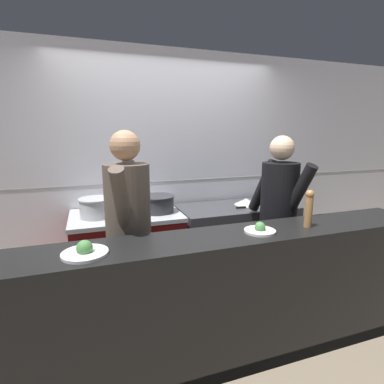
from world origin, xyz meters
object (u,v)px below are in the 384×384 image
(chef_head_cook, at_px, (129,229))
(chef_sous, at_px, (278,215))
(oven_range, at_px, (128,256))
(plated_dish_main, at_px, (85,251))
(stock_pot, at_px, (96,207))
(chefs_knife, at_px, (249,207))
(sauce_pot, at_px, (157,203))
(pepper_mill, at_px, (309,208))
(plated_dish_appetiser, at_px, (260,230))
(mixing_bowl_steel, at_px, (246,201))

(chef_head_cook, bearing_deg, chef_sous, 18.94)
(oven_range, xyz_separation_m, plated_dish_main, (-0.38, -1.15, 0.56))
(stock_pot, bearing_deg, chefs_knife, -3.37)
(sauce_pot, distance_m, chef_sous, 1.19)
(stock_pot, height_order, plated_dish_main, stock_pot)
(oven_range, xyz_separation_m, pepper_mill, (1.24, -1.15, 0.69))
(pepper_mill, xyz_separation_m, chef_sous, (0.11, 0.53, -0.21))
(sauce_pot, xyz_separation_m, chef_sous, (1.03, -0.59, -0.07))
(oven_range, relative_size, plated_dish_main, 3.93)
(oven_range, bearing_deg, plated_dish_appetiser, -54.01)
(pepper_mill, distance_m, chef_head_cook, 1.40)
(plated_dish_appetiser, relative_size, chef_head_cook, 0.13)
(sauce_pot, distance_m, chefs_knife, 1.02)
(oven_range, bearing_deg, chef_head_cook, -94.86)
(plated_dish_appetiser, relative_size, chef_sous, 0.14)
(mixing_bowl_steel, bearing_deg, plated_dish_main, -146.03)
(mixing_bowl_steel, xyz_separation_m, chef_sous, (-0.02, -0.65, 0.01))
(chefs_knife, relative_size, chef_head_cook, 0.22)
(plated_dish_appetiser, distance_m, chef_head_cook, 1.01)
(oven_range, height_order, sauce_pot, sauce_pot)
(chefs_knife, height_order, chef_sous, chef_sous)
(oven_range, bearing_deg, sauce_pot, -5.77)
(oven_range, bearing_deg, pepper_mill, -42.91)
(oven_range, xyz_separation_m, stock_pot, (-0.28, -0.03, 0.55))
(pepper_mill, relative_size, chef_sous, 0.17)
(oven_range, bearing_deg, stock_pot, -174.29)
(oven_range, xyz_separation_m, chef_sous, (1.35, -0.62, 0.48))
(oven_range, distance_m, chef_sous, 1.56)
(sauce_pot, xyz_separation_m, chef_head_cook, (-0.37, -0.62, -0.04))
(mixing_bowl_steel, bearing_deg, oven_range, -178.94)
(sauce_pot, relative_size, mixing_bowl_steel, 1.29)
(sauce_pot, bearing_deg, stock_pot, 179.64)
(plated_dish_main, bearing_deg, chef_sous, 17.06)
(mixing_bowl_steel, xyz_separation_m, chefs_knife, (-0.05, -0.15, -0.03))
(stock_pot, distance_m, chef_sous, 1.73)
(stock_pot, distance_m, pepper_mill, 1.89)
(chefs_knife, bearing_deg, mixing_bowl_steel, 72.19)
(chef_head_cook, bearing_deg, plated_dish_main, -104.71)
(sauce_pot, bearing_deg, pepper_mill, -50.45)
(mixing_bowl_steel, distance_m, chefs_knife, 0.16)
(sauce_pot, height_order, plated_dish_main, plated_dish_main)
(oven_range, xyz_separation_m, plated_dish_appetiser, (0.83, -1.14, 0.56))
(chefs_knife, distance_m, plated_dish_main, 1.99)
(plated_dish_appetiser, xyz_separation_m, chef_head_cook, (-0.88, 0.49, -0.05))
(stock_pot, bearing_deg, mixing_bowl_steel, 1.85)
(plated_dish_appetiser, xyz_separation_m, chef_sous, (0.52, 0.52, -0.08))
(chef_sous, bearing_deg, chef_head_cook, 164.61)
(stock_pot, relative_size, plated_dish_main, 1.17)
(plated_dish_main, xyz_separation_m, plated_dish_appetiser, (1.20, 0.01, -0.00))
(plated_dish_appetiser, distance_m, pepper_mill, 0.43)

